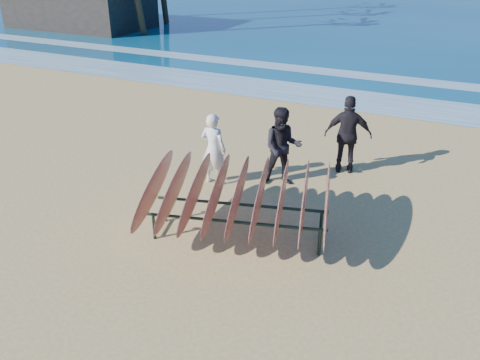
{
  "coord_description": "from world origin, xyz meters",
  "views": [
    {
      "loc": [
        3.71,
        -6.71,
        4.93
      ],
      "look_at": [
        0.0,
        0.8,
        0.95
      ],
      "focal_mm": 38.0,
      "sensor_mm": 36.0,
      "label": 1
    }
  ],
  "objects": [
    {
      "name": "surfboard_rack",
      "position": [
        0.16,
        0.4,
        0.85
      ],
      "size": [
        3.73,
        3.27,
        1.34
      ],
      "rotation": [
        0.0,
        0.0,
        0.28
      ],
      "color": "black",
      "rests_on": "ground"
    },
    {
      "name": "foam_far",
      "position": [
        0.0,
        13.5,
        0.01
      ],
      "size": [
        160.0,
        160.0,
        0.0
      ],
      "primitive_type": "plane",
      "color": "white",
      "rests_on": "ground"
    },
    {
      "name": "ground",
      "position": [
        0.0,
        0.0,
        0.0
      ],
      "size": [
        120.0,
        120.0,
        0.0
      ],
      "primitive_type": "plane",
      "color": "tan",
      "rests_on": "ground"
    },
    {
      "name": "person_white",
      "position": [
        -1.34,
        2.21,
        0.81
      ],
      "size": [
        0.59,
        0.39,
        1.62
      ],
      "primitive_type": "imported",
      "rotation": [
        0.0,
        0.0,
        3.14
      ],
      "color": "silver",
      "rests_on": "ground"
    },
    {
      "name": "person_dark_a",
      "position": [
        0.02,
        2.84,
        0.87
      ],
      "size": [
        1.05,
        0.96,
        1.75
      ],
      "primitive_type": "imported",
      "rotation": [
        0.0,
        0.0,
        0.43
      ],
      "color": "black",
      "rests_on": "ground"
    },
    {
      "name": "foam_near",
      "position": [
        0.0,
        10.0,
        0.01
      ],
      "size": [
        160.0,
        160.0,
        0.0
      ],
      "primitive_type": "plane",
      "color": "white",
      "rests_on": "ground"
    },
    {
      "name": "person_dark_b",
      "position": [
        1.11,
        4.11,
        0.91
      ],
      "size": [
        1.14,
        0.69,
        1.82
      ],
      "primitive_type": "imported",
      "rotation": [
        0.0,
        0.0,
        3.39
      ],
      "color": "black",
      "rests_on": "ground"
    }
  ]
}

